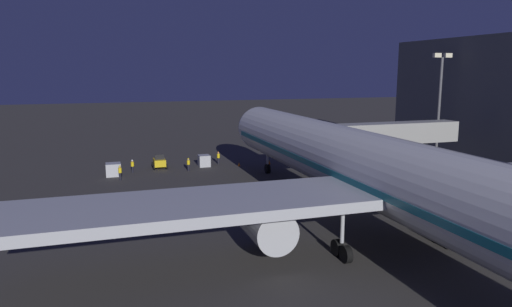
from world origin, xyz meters
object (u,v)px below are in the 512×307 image
Objects in this scene: airliner_at_gate at (399,181)px; ground_crew_near_nose_gear at (132,166)px; jet_bridge at (372,134)px; apron_floodlight_mast at (440,99)px; ground_crew_marshaller_fwd at (120,172)px; ground_crew_under_port_wing at (218,157)px; baggage_tug_lead at (159,162)px; baggage_container_near_belt at (113,170)px; ground_crew_by_belt_loader at (188,164)px; traffic_cone_nose_starboard at (239,164)px; baggage_container_far_row at (204,161)px; traffic_cone_nose_port at (269,162)px.

ground_crew_near_nose_gear is at bearing -63.90° from airliner_at_gate.
jet_bridge is 1.31× the size of apron_floodlight_mast.
ground_crew_under_port_wing is (-13.46, -6.01, -0.03)m from ground_crew_marshaller_fwd.
jet_bridge is 21.58m from ground_crew_under_port_wing.
baggage_container_near_belt is at bearing 26.03° from baggage_tug_lead.
baggage_tug_lead reaches higher than ground_crew_by_belt_loader.
apron_floodlight_mast is at bearing -132.89° from airliner_at_gate.
jet_bridge is at bearing 23.42° from apron_floodlight_mast.
airliner_at_gate is 4.49× the size of apron_floodlight_mast.
ground_crew_under_port_wing is 3.16× the size of traffic_cone_nose_starboard.
ground_crew_marshaller_fwd is at bearing -58.64° from airliner_at_gate.
baggage_tug_lead is 1.34× the size of ground_crew_marshaller_fwd.
airliner_at_gate is at bearing 106.15° from ground_crew_by_belt_loader.
baggage_container_far_row is (17.68, -13.37, -4.63)m from jet_bridge.
baggage_container_near_belt is at bearing 2.56° from traffic_cone_nose_port.
airliner_at_gate is 37.38m from ground_crew_near_nose_gear.
apron_floodlight_mast is 9.43× the size of baggage_container_far_row.
ground_crew_under_port_wing is (4.53, -35.53, -4.34)m from airliner_at_gate.
baggage_container_far_row is at bearing 173.99° from baggage_tug_lead.
traffic_cone_nose_port is 4.40m from traffic_cone_nose_starboard.
baggage_tug_lead is 4.48m from ground_crew_by_belt_loader.
apron_floodlight_mast is at bearing 168.40° from traffic_cone_nose_starboard.
baggage_tug_lead is (23.63, -13.99, -4.63)m from jet_bridge.
traffic_cone_nose_port is (-20.19, -3.62, -0.71)m from ground_crew_marshaller_fwd.
jet_bridge is 16.32m from apron_floodlight_mast.
baggage_container_far_row is (-11.92, -2.29, -0.02)m from baggage_container_near_belt.
ground_crew_near_nose_gear is at bearing -24.16° from jet_bridge.
ground_crew_by_belt_loader is at bearing 170.90° from ground_crew_near_nose_gear.
baggage_container_far_row is (6.78, -34.49, -4.52)m from airliner_at_gate.
baggage_tug_lead is 4.35× the size of traffic_cone_nose_port.
ground_crew_near_nose_gear is 4.16m from ground_crew_marshaller_fwd.
traffic_cone_nose_starboard is at bearing -172.66° from ground_crew_by_belt_loader.
baggage_tug_lead is 5.98m from baggage_container_far_row.
jet_bridge is at bearing 125.92° from traffic_cone_nose_port.
ground_crew_under_port_wing is (-8.20, -0.42, 0.18)m from baggage_tug_lead.
baggage_tug_lead is at bearing -11.34° from apron_floodlight_mast.
apron_floodlight_mast is 27.80× the size of traffic_cone_nose_starboard.
traffic_cone_nose_port is at bearing -93.80° from airliner_at_gate.
ground_crew_near_nose_gear is (27.24, -12.21, -4.48)m from jet_bridge.
ground_crew_by_belt_loader is (2.54, 2.27, 0.16)m from baggage_container_far_row.
ground_crew_near_nose_gear is (41.84, -5.89, -8.10)m from apron_floodlight_mast.
baggage_tug_lead is 1.48× the size of baggage_container_far_row.
apron_floodlight_mast reaches higher than ground_crew_by_belt_loader.
apron_floodlight_mast is 6.39× the size of baggage_tug_lead.
baggage_container_near_belt is at bearing -6.13° from apron_floodlight_mast.
baggage_container_far_row is at bearing -169.12° from baggage_container_near_belt.
airliner_at_gate is at bearing 47.11° from apron_floodlight_mast.
baggage_container_near_belt is at bearing 25.66° from ground_crew_near_nose_gear.
jet_bridge reaches higher than baggage_container_near_belt.
ground_crew_by_belt_loader reaches higher than traffic_cone_nose_port.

